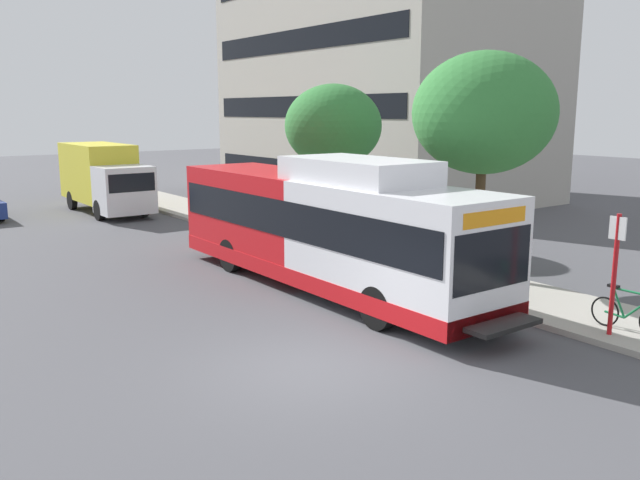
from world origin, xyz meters
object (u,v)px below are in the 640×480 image
object	(u,v)px
transit_bus	(325,228)
bicycle_parked	(629,313)
street_tree_near_stop	(484,114)
bus_stop_sign_pole	(615,265)
street_tree_mid_block	(333,126)
box_truck_background	(104,176)

from	to	relation	value
transit_bus	bicycle_parked	xyz separation A→B (m)	(2.79, -7.17, -1.14)
street_tree_near_stop	transit_bus	bearing A→B (deg)	154.58
transit_bus	bicycle_parked	world-z (taller)	transit_bus
bus_stop_sign_pole	street_tree_mid_block	size ratio (longest dim) A/B	0.46
street_tree_mid_block	bicycle_parked	bearing A→B (deg)	-97.54
street_tree_near_stop	street_tree_mid_block	bearing A→B (deg)	86.68
bicycle_parked	street_tree_mid_block	distance (m)	13.28
street_tree_near_stop	bicycle_parked	bearing A→B (deg)	-103.32
street_tree_mid_block	bus_stop_sign_pole	bearing A→B (deg)	-99.64
bus_stop_sign_pole	bicycle_parked	world-z (taller)	bus_stop_sign_pole
street_tree_mid_block	transit_bus	bearing A→B (deg)	-129.21
bus_stop_sign_pole	box_truck_background	size ratio (longest dim) A/B	0.37
transit_bus	box_truck_background	bearing A→B (deg)	90.65
bus_stop_sign_pole	bicycle_parked	size ratio (longest dim) A/B	1.48
bus_stop_sign_pole	bicycle_parked	bearing A→B (deg)	-20.50
transit_bus	street_tree_near_stop	world-z (taller)	street_tree_near_stop
transit_bus	street_tree_mid_block	xyz separation A→B (m)	(4.47, 5.47, 2.56)
transit_bus	bus_stop_sign_pole	world-z (taller)	transit_bus
transit_bus	street_tree_mid_block	bearing A→B (deg)	50.79
bicycle_parked	street_tree_near_stop	xyz separation A→B (m)	(1.24, 5.25, 4.19)
street_tree_near_stop	street_tree_mid_block	distance (m)	7.42
bus_stop_sign_pole	street_tree_mid_block	bearing A→B (deg)	80.36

